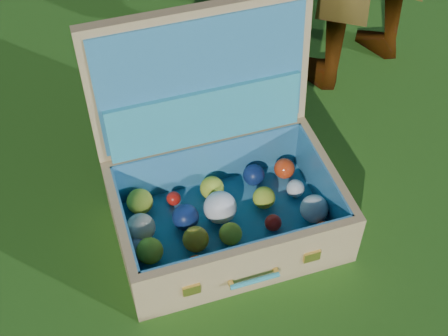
# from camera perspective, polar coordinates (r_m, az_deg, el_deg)

# --- Properties ---
(ground) EXTENTS (60.00, 60.00, 0.00)m
(ground) POSITION_cam_1_polar(r_m,az_deg,el_deg) (1.95, 4.95, -4.65)
(ground) COLOR #215114
(ground) RESTS_ON ground
(stray_ball) EXTENTS (0.08, 0.08, 0.08)m
(stray_ball) POSITION_cam_1_polar(r_m,az_deg,el_deg) (1.84, -7.80, -7.42)
(stray_ball) COLOR teal
(stray_ball) RESTS_ON ground
(suitcase) EXTENTS (0.73, 0.62, 0.63)m
(suitcase) POSITION_cam_1_polar(r_m,az_deg,el_deg) (1.83, -0.61, -0.57)
(suitcase) COLOR tan
(suitcase) RESTS_ON ground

